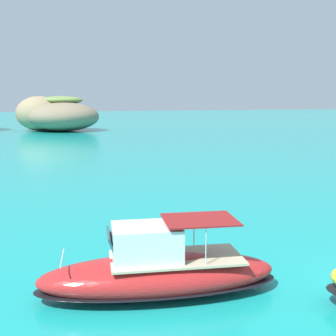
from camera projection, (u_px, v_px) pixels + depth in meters
islet_small at (56, 116)px, 73.06m from camera, size 16.36×16.61×5.82m
motorboat_red at (158, 271)px, 11.37m from camera, size 6.65×3.07×2.01m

